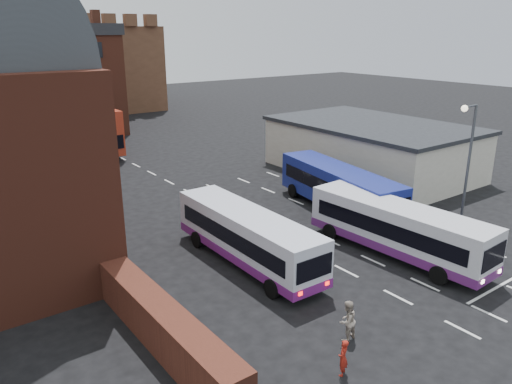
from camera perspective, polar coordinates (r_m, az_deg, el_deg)
ground at (r=24.40m, az=14.42°, el=-10.82°), size 180.00×180.00×0.00m
forecourt_wall at (r=19.66m, az=-10.36°, el=-15.09°), size 1.20×10.00×1.80m
cream_building at (r=42.99m, az=13.02°, el=4.98°), size 10.40×16.40×4.25m
brick_terrace at (r=60.35m, az=-26.30°, el=10.49°), size 22.00×10.00×11.00m
castle_keep at (r=82.50m, az=-20.84°, el=13.08°), size 22.00×22.00×12.00m
bus_white_outbound at (r=25.55m, az=-1.01°, el=-4.78°), size 2.67×10.17×2.77m
bus_white_inbound at (r=27.48m, az=15.88°, el=-3.77°), size 2.98×10.39×2.81m
bus_blue at (r=33.31m, az=9.46°, el=0.67°), size 4.24×11.01×2.93m
bus_red_double at (r=51.97m, az=-18.57°, el=7.04°), size 2.93×11.48×4.59m
street_lamp at (r=30.10m, az=22.96°, el=3.47°), size 1.59×0.37×7.80m
pedestrian_red at (r=18.53m, az=9.93°, el=-18.16°), size 0.60×0.54×1.37m
pedestrian_beige at (r=20.24m, az=10.38°, el=-14.26°), size 0.85×0.69×1.66m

